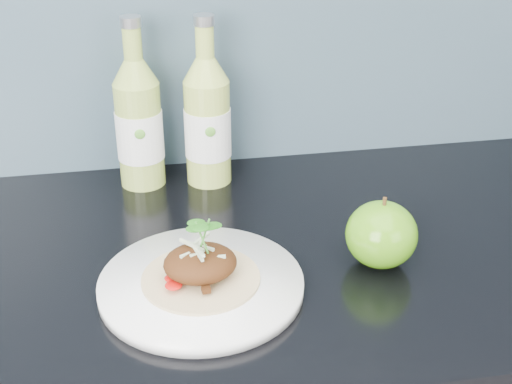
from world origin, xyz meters
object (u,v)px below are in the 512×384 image
at_px(dinner_plate, 201,285).
at_px(cider_bottle_right, 207,121).
at_px(green_apple, 381,234).
at_px(cider_bottle_left, 139,124).

distance_m(dinner_plate, cider_bottle_right, 0.32).
relative_size(green_apple, cider_bottle_right, 0.46).
relative_size(green_apple, cider_bottle_left, 0.46).
height_order(cider_bottle_left, cider_bottle_right, same).
height_order(green_apple, cider_bottle_right, cider_bottle_right).
height_order(dinner_plate, cider_bottle_right, cider_bottle_right).
bearing_deg(green_apple, dinner_plate, -175.32).
xyz_separation_m(green_apple, cider_bottle_right, (-0.19, 0.28, 0.06)).
xyz_separation_m(green_apple, cider_bottle_left, (-0.30, 0.29, 0.06)).
bearing_deg(dinner_plate, green_apple, 4.68).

